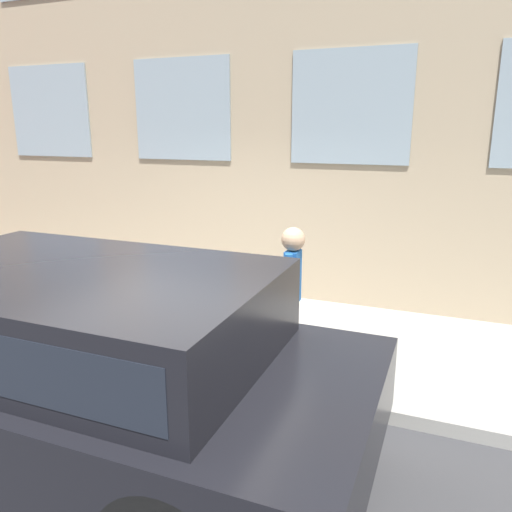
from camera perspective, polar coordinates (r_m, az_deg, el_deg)
ground_plane at (r=5.37m, az=-9.74°, el=-13.72°), size 80.00×80.00×0.00m
sidewalk at (r=6.36m, az=-3.71°, el=-8.23°), size 2.57×60.00×0.13m
fire_hydrant at (r=5.24m, az=-3.99°, el=-7.78°), size 0.36×0.47×0.79m
person at (r=4.96m, az=4.17°, el=-3.31°), size 0.35×0.23×1.46m
parked_truck_charcoal_near at (r=3.99m, az=-20.14°, el=-9.97°), size 1.99×4.53×1.56m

